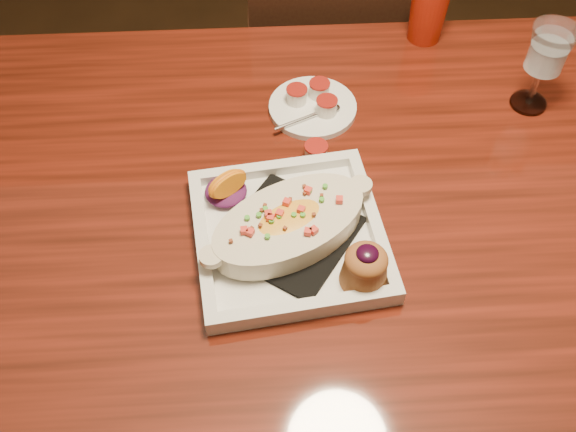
{
  "coord_description": "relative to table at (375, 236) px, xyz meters",
  "views": [
    {
      "loc": [
        -0.18,
        -0.62,
        1.53
      ],
      "look_at": [
        -0.15,
        -0.04,
        0.77
      ],
      "focal_mm": 40.0,
      "sensor_mm": 36.0,
      "label": 1
    }
  ],
  "objects": [
    {
      "name": "chair_far",
      "position": [
        -0.0,
        0.63,
        -0.15
      ],
      "size": [
        0.42,
        0.42,
        0.93
      ],
      "rotation": [
        0.0,
        0.0,
        3.14
      ],
      "color": "black",
      "rests_on": "floor"
    },
    {
      "name": "red_tumbler",
      "position": [
        0.14,
        0.4,
        0.16
      ],
      "size": [
        0.07,
        0.07,
        0.12
      ],
      "primitive_type": "cone",
      "color": "#AF1E0C",
      "rests_on": "table"
    },
    {
      "name": "creamer_loose",
      "position": [
        -0.1,
        0.09,
        0.11
      ],
      "size": [
        0.04,
        0.04,
        0.03
      ],
      "color": "white",
      "rests_on": "table"
    },
    {
      "name": "saucer",
      "position": [
        -0.09,
        0.21,
        0.11
      ],
      "size": [
        0.15,
        0.15,
        0.1
      ],
      "color": "silver",
      "rests_on": "table"
    },
    {
      "name": "plate",
      "position": [
        -0.14,
        -0.08,
        0.13
      ],
      "size": [
        0.3,
        0.3,
        0.08
      ],
      "rotation": [
        0.0,
        0.0,
        0.12
      ],
      "color": "silver",
      "rests_on": "table"
    },
    {
      "name": "table",
      "position": [
        0.0,
        0.0,
        0.0
      ],
      "size": [
        1.5,
        0.9,
        0.75
      ],
      "color": "maroon",
      "rests_on": "floor"
    },
    {
      "name": "floor",
      "position": [
        0.0,
        0.0,
        -0.65
      ],
      "size": [
        7.0,
        7.0,
        0.0
      ],
      "primitive_type": "plane",
      "color": "black",
      "rests_on": "ground"
    },
    {
      "name": "goblet",
      "position": [
        0.29,
        0.2,
        0.21
      ],
      "size": [
        0.08,
        0.08,
        0.16
      ],
      "color": "silver",
      "rests_on": "table"
    }
  ]
}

